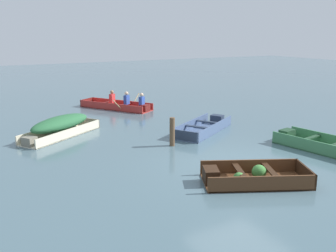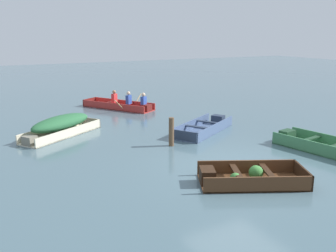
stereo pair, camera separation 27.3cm
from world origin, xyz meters
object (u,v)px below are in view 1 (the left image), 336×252
at_px(skiff_slate_blue_near_moored, 205,127).
at_px(mooring_post, 172,132).
at_px(rowboat_red_with_crew, 120,105).
at_px(dinghy_dark_varnish_foreground, 250,177).
at_px(skiff_green_far_moored, 319,145).
at_px(skiff_cream_mid_moored, 60,125).

xyz_separation_m(skiff_slate_blue_near_moored, mooring_post, (-2.10, -1.12, 0.35)).
bearing_deg(rowboat_red_with_crew, skiff_slate_blue_near_moored, -77.40).
bearing_deg(dinghy_dark_varnish_foreground, rowboat_red_with_crew, 86.23).
bearing_deg(rowboat_red_with_crew, skiff_green_far_moored, -71.15).
height_order(skiff_cream_mid_moored, skiff_green_far_moored, skiff_cream_mid_moored).
bearing_deg(skiff_cream_mid_moored, skiff_green_far_moored, -38.91).
xyz_separation_m(skiff_cream_mid_moored, skiff_green_far_moored, (7.05, -5.69, -0.28)).
xyz_separation_m(skiff_green_far_moored, mooring_post, (-4.05, 2.65, 0.35)).
distance_m(skiff_slate_blue_near_moored, rowboat_red_with_crew, 5.76).
bearing_deg(skiff_green_far_moored, mooring_post, 146.79).
bearing_deg(skiff_green_far_moored, skiff_slate_blue_near_moored, 117.35).
xyz_separation_m(skiff_cream_mid_moored, rowboat_red_with_crew, (3.85, 3.70, -0.22)).
xyz_separation_m(dinghy_dark_varnish_foreground, rowboat_red_with_crew, (0.69, 10.49, 0.05)).
height_order(dinghy_dark_varnish_foreground, skiff_cream_mid_moored, skiff_cream_mid_moored).
bearing_deg(mooring_post, rowboat_red_with_crew, 82.88).
bearing_deg(skiff_green_far_moored, rowboat_red_with_crew, 108.85).
bearing_deg(skiff_cream_mid_moored, rowboat_red_with_crew, 43.90).
bearing_deg(dinghy_dark_varnish_foreground, skiff_green_far_moored, 15.70).
height_order(dinghy_dark_varnish_foreground, rowboat_red_with_crew, rowboat_red_with_crew).
xyz_separation_m(dinghy_dark_varnish_foreground, skiff_cream_mid_moored, (-3.15, 6.79, 0.27)).
bearing_deg(skiff_green_far_moored, dinghy_dark_varnish_foreground, -164.30).
distance_m(skiff_slate_blue_near_moored, skiff_cream_mid_moored, 5.46).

